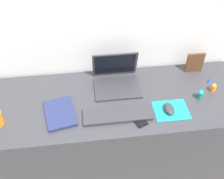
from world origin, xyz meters
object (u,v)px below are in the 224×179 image
(laptop, at_px, (116,77))
(picture_frame, at_px, (195,63))
(notebook_pad, at_px, (60,113))
(toy_figurine_teal, at_px, (200,94))
(cell_phone, at_px, (138,119))
(keyboard, at_px, (117,114))
(toy_figurine_blue, at_px, (210,80))
(mouse, at_px, (169,109))
(toy_figurine_orange, at_px, (213,87))

(laptop, relative_size, picture_frame, 2.00)
(notebook_pad, relative_size, picture_frame, 1.60)
(notebook_pad, relative_size, toy_figurine_teal, 3.55)
(cell_phone, bearing_deg, toy_figurine_teal, -5.87)
(laptop, distance_m, keyboard, 0.29)
(picture_frame, bearing_deg, toy_figurine_blue, -61.96)
(notebook_pad, distance_m, toy_figurine_blue, 1.02)
(mouse, bearing_deg, toy_figurine_orange, 22.73)
(laptop, xyz_separation_m, keyboard, (-0.03, -0.29, -0.04))
(laptop, height_order, notebook_pad, laptop)
(toy_figurine_blue, bearing_deg, notebook_pad, -170.47)
(laptop, distance_m, cell_phone, 0.34)
(keyboard, distance_m, cell_phone, 0.12)
(mouse, xyz_separation_m, toy_figurine_teal, (0.22, 0.08, 0.02))
(laptop, relative_size, cell_phone, 2.34)
(keyboard, distance_m, picture_frame, 0.69)
(toy_figurine_teal, xyz_separation_m, toy_figurine_blue, (0.12, 0.14, -0.02))
(notebook_pad, bearing_deg, mouse, -15.39)
(laptop, height_order, toy_figurine_teal, laptop)
(mouse, xyz_separation_m, toy_figurine_blue, (0.35, 0.22, -0.00))
(picture_frame, relative_size, toy_figurine_blue, 4.14)
(mouse, relative_size, cell_phone, 0.75)
(keyboard, xyz_separation_m, cell_phone, (0.12, -0.04, -0.01))
(toy_figurine_orange, xyz_separation_m, toy_figurine_teal, (-0.11, -0.06, 0.01))
(picture_frame, bearing_deg, cell_phone, -140.40)
(cell_phone, relative_size, toy_figurine_blue, 3.54)
(picture_frame, bearing_deg, toy_figurine_teal, -101.01)
(cell_phone, xyz_separation_m, toy_figurine_teal, (0.42, 0.12, 0.03))
(keyboard, relative_size, picture_frame, 2.73)
(keyboard, height_order, toy_figurine_teal, toy_figurine_teal)
(toy_figurine_teal, bearing_deg, laptop, 158.03)
(laptop, distance_m, toy_figurine_blue, 0.64)
(toy_figurine_orange, bearing_deg, mouse, -157.27)
(toy_figurine_blue, bearing_deg, keyboard, -161.73)
(mouse, height_order, toy_figurine_orange, toy_figurine_orange)
(mouse, distance_m, toy_figurine_orange, 0.36)
(laptop, xyz_separation_m, notebook_pad, (-0.37, -0.24, -0.04))
(laptop, bearing_deg, toy_figurine_orange, -13.48)
(laptop, bearing_deg, toy_figurine_teal, -21.97)
(toy_figurine_teal, bearing_deg, cell_phone, -163.80)
(keyboard, relative_size, toy_figurine_teal, 6.07)
(mouse, relative_size, notebook_pad, 0.40)
(cell_phone, distance_m, toy_figurine_blue, 0.61)
(toy_figurine_orange, bearing_deg, keyboard, -168.01)
(notebook_pad, xyz_separation_m, toy_figurine_teal, (0.88, 0.03, 0.03))
(mouse, xyz_separation_m, picture_frame, (0.28, 0.35, 0.05))
(keyboard, bearing_deg, laptop, 83.82)
(keyboard, distance_m, notebook_pad, 0.34)
(keyboard, relative_size, cell_phone, 3.20)
(picture_frame, xyz_separation_m, toy_figurine_orange, (0.06, -0.21, -0.04))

